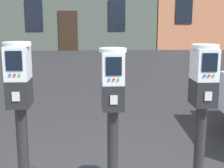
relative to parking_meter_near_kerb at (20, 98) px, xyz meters
The scene contains 3 objects.
parking_meter_near_kerb is the anchor object (origin of this frame).
parking_meter_twin_adjacent 0.73m from the parking_meter_near_kerb, ahead, with size 0.22×0.25×1.36m.
parking_meter_end_of_row 1.46m from the parking_meter_near_kerb, ahead, with size 0.22×0.25×1.39m.
Camera 1 is at (-0.09, -2.72, 1.73)m, focal length 51.89 mm.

